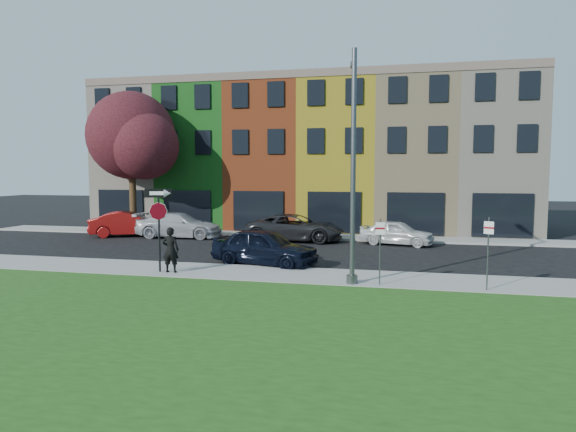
% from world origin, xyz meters
% --- Properties ---
extents(ground, '(120.00, 120.00, 0.00)m').
position_xyz_m(ground, '(0.00, 0.00, 0.00)').
color(ground, black).
rests_on(ground, ground).
extents(sidewalk_near, '(40.00, 3.00, 0.12)m').
position_xyz_m(sidewalk_near, '(2.00, 3.00, 0.06)').
color(sidewalk_near, gray).
rests_on(sidewalk_near, ground).
extents(sidewalk_far, '(40.00, 2.40, 0.12)m').
position_xyz_m(sidewalk_far, '(-3.00, 15.00, 0.06)').
color(sidewalk_far, gray).
rests_on(sidewalk_far, ground).
extents(rowhouse_block, '(30.00, 10.12, 10.00)m').
position_xyz_m(rowhouse_block, '(-2.50, 21.18, 4.99)').
color(rowhouse_block, '#BDB19C').
rests_on(rowhouse_block, ground).
extents(stop_sign, '(1.02, 0.33, 3.29)m').
position_xyz_m(stop_sign, '(-5.04, 2.30, 2.45)').
color(stop_sign, black).
rests_on(stop_sign, sidewalk_near).
extents(man, '(0.76, 0.60, 1.79)m').
position_xyz_m(man, '(-4.56, 2.30, 1.02)').
color(man, black).
rests_on(man, sidewalk_near).
extents(sedan_near, '(4.13, 5.62, 1.61)m').
position_xyz_m(sedan_near, '(-1.53, 5.18, 0.80)').
color(sedan_near, black).
rests_on(sedan_near, ground).
extents(parked_car_red, '(5.26, 6.00, 1.56)m').
position_xyz_m(parked_car_red, '(-12.53, 12.91, 0.78)').
color(parked_car_red, maroon).
rests_on(parked_car_red, ground).
extents(parked_car_silver, '(2.97, 5.64, 1.54)m').
position_xyz_m(parked_car_silver, '(-9.20, 13.04, 0.77)').
color(parked_car_silver, '#B3B3B8').
rests_on(parked_car_silver, ground).
extents(parked_car_dark, '(2.68, 5.70, 1.57)m').
position_xyz_m(parked_car_dark, '(-1.85, 13.12, 0.79)').
color(parked_car_dark, black).
rests_on(parked_car_dark, ground).
extents(parked_car_white, '(3.45, 4.79, 1.38)m').
position_xyz_m(parked_car_white, '(3.97, 12.82, 0.69)').
color(parked_car_white, silver).
rests_on(parked_car_white, ground).
extents(street_lamp, '(0.59, 2.57, 8.18)m').
position_xyz_m(street_lamp, '(2.58, 2.10, 4.25)').
color(street_lamp, '#4A4D4F').
rests_on(street_lamp, sidewalk_near).
extents(parking_sign_a, '(0.32, 0.10, 2.32)m').
position_xyz_m(parking_sign_a, '(3.57, 1.89, 1.56)').
color(parking_sign_a, '#4A4D4F').
rests_on(parking_sign_a, sidewalk_near).
extents(parking_sign_b, '(0.30, 0.16, 2.45)m').
position_xyz_m(parking_sign_b, '(7.13, 1.89, 1.63)').
color(parking_sign_b, '#4A4D4F').
rests_on(parking_sign_b, sidewalk_near).
extents(tree_purple, '(6.77, 5.92, 9.09)m').
position_xyz_m(tree_purple, '(-12.84, 14.25, 6.24)').
color(tree_purple, black).
rests_on(tree_purple, sidewalk_far).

